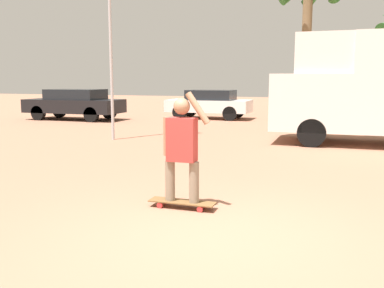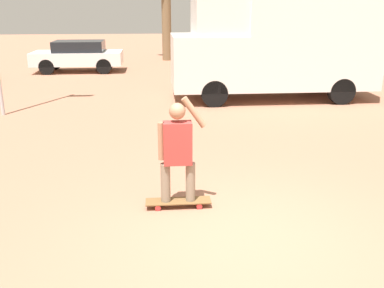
{
  "view_description": "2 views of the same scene",
  "coord_description": "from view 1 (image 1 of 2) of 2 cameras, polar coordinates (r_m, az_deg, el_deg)",
  "views": [
    {
      "loc": [
        1.27,
        -4.57,
        1.83
      ],
      "look_at": [
        -0.74,
        1.36,
        0.88
      ],
      "focal_mm": 40.0,
      "sensor_mm": 36.0,
      "label": 1
    },
    {
      "loc": [
        -1.07,
        -4.74,
        2.87
      ],
      "look_at": [
        -0.49,
        1.89,
        0.69
      ],
      "focal_mm": 40.0,
      "sensor_mm": 36.0,
      "label": 2
    }
  ],
  "objects": [
    {
      "name": "person_skateboarder",
      "position": [
        6.01,
        -1.37,
        0.02
      ],
      "size": [
        0.69,
        0.23,
        1.57
      ],
      "color": "gray",
      "rests_on": "skateboard"
    },
    {
      "name": "parked_car_white",
      "position": [
        20.15,
        2.35,
        5.44
      ],
      "size": [
        3.87,
        1.73,
        1.34
      ],
      "color": "black",
      "rests_on": "ground_plane"
    },
    {
      "name": "parked_car_black",
      "position": [
        20.34,
        -15.39,
        5.25
      ],
      "size": [
        4.44,
        1.78,
        1.39
      ],
      "color": "black",
      "rests_on": "ground_plane"
    },
    {
      "name": "ground_plane",
      "position": [
        5.08,
        3.02,
        -12.54
      ],
      "size": [
        80.0,
        80.0,
        0.0
      ],
      "primitive_type": "plane",
      "color": "#A36B51"
    },
    {
      "name": "skateboard",
      "position": [
        6.2,
        -1.33,
        -7.79
      ],
      "size": [
        0.97,
        0.26,
        0.1
      ],
      "color": "brown",
      "rests_on": "ground_plane"
    }
  ]
}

